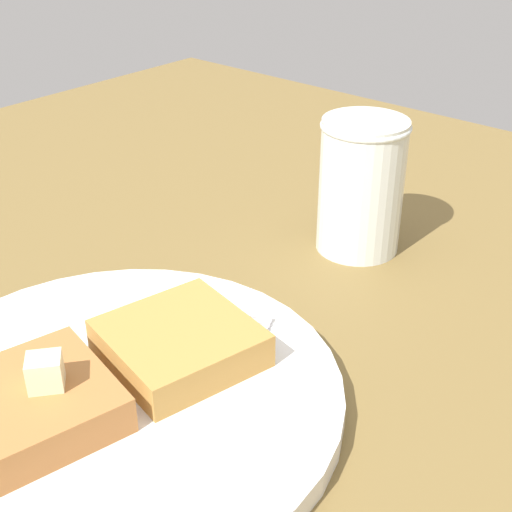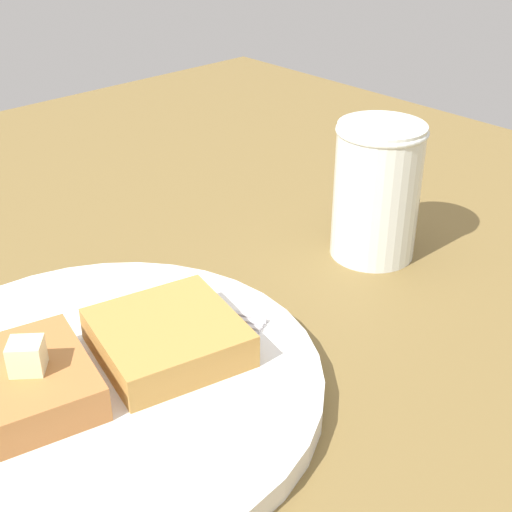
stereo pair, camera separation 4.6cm
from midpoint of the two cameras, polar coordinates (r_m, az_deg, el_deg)
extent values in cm
cube|color=brown|center=(40.43, -4.39, -15.16)|extent=(116.09, 116.09, 2.11)
cylinder|color=white|center=(41.86, -9.41, -10.36)|extent=(25.85, 25.85, 1.48)
torus|color=brown|center=(41.65, -9.45, -10.00)|extent=(25.85, 25.85, 0.80)
cube|color=#AA6B37|center=(39.86, -15.64, -10.21)|extent=(9.45, 9.41, 2.14)
cube|color=#B5833D|center=(42.07, -3.96, -6.62)|extent=(9.45, 9.41, 2.14)
cube|color=#F2E7B5|center=(38.57, -14.63, -7.87)|extent=(2.36, 2.34, 1.76)
cube|color=silver|center=(48.28, -8.99, -2.98)|extent=(5.09, 9.43, 0.36)
cube|color=silver|center=(45.71, -2.02, -4.63)|extent=(3.19, 3.47, 0.36)
cube|color=silver|center=(45.41, 1.88, -4.89)|extent=(1.66, 3.03, 0.36)
cube|color=silver|center=(44.98, 1.63, -5.26)|extent=(1.66, 3.03, 0.36)
cube|color=silver|center=(44.56, 1.38, -5.63)|extent=(1.66, 3.03, 0.36)
cube|color=silver|center=(44.14, 1.13, -6.01)|extent=(1.66, 3.03, 0.36)
cylinder|color=#341605|center=(55.54, 11.81, 2.98)|extent=(5.95, 5.95, 6.14)
cylinder|color=silver|center=(54.62, 12.04, 5.01)|extent=(6.47, 6.47, 10.47)
torus|color=silver|center=(52.87, 12.58, 9.73)|extent=(6.71, 6.71, 0.50)
camera|label=1|loc=(0.02, -87.14, 1.62)|focal=50.00mm
camera|label=2|loc=(0.02, 92.86, -1.62)|focal=50.00mm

